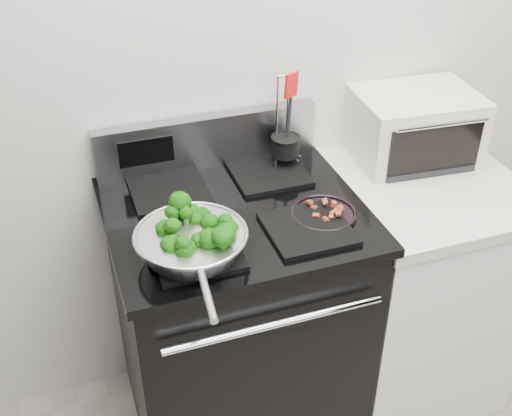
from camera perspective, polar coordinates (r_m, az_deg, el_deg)
name	(u,v)px	position (r m, az deg, el deg)	size (l,w,h in m)	color
back_wall	(289,38)	(2.18, 2.94, 14.87)	(4.00, 0.02, 2.70)	silver
gas_range	(237,320)	(2.27, -1.67, -9.89)	(0.79, 0.69, 1.13)	black
counter	(409,284)	(2.52, 13.48, -6.57)	(0.62, 0.68, 0.92)	white
skillet	(191,242)	(1.77, -5.76, -3.03)	(0.32, 0.50, 0.07)	silver
broccoli_pile	(191,236)	(1.76, -5.81, -2.50)	(0.25, 0.25, 0.09)	black
bacon_plate	(324,211)	(1.95, 6.02, -0.27)	(0.20, 0.20, 0.04)	black
utensil_holder	(285,150)	(2.18, 2.63, 5.14)	(0.11, 0.11, 0.34)	silver
toaster_oven	(414,126)	(2.34, 13.89, 7.10)	(0.44, 0.35, 0.24)	silver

